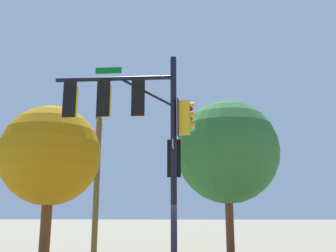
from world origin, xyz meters
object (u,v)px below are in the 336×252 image
at_px(utility_pole, 97,178).
at_px(tree_far, 227,152).
at_px(tree_near, 51,156).
at_px(signal_pole_assembly, 142,126).

xyz_separation_m(utility_pole, tree_far, (-6.72, 0.95, 1.21)).
distance_m(utility_pole, tree_far, 6.90).
distance_m(tree_near, tree_far, 8.42).
bearing_deg(signal_pole_assembly, tree_far, -119.15).
bearing_deg(tree_near, tree_far, -158.32).
xyz_separation_m(signal_pole_assembly, utility_pole, (3.11, -7.44, -1.14)).
distance_m(utility_pole, tree_near, 4.24).
relative_size(signal_pole_assembly, tree_near, 1.11).
bearing_deg(tree_far, signal_pole_assembly, 60.85).
height_order(signal_pole_assembly, utility_pole, utility_pole).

